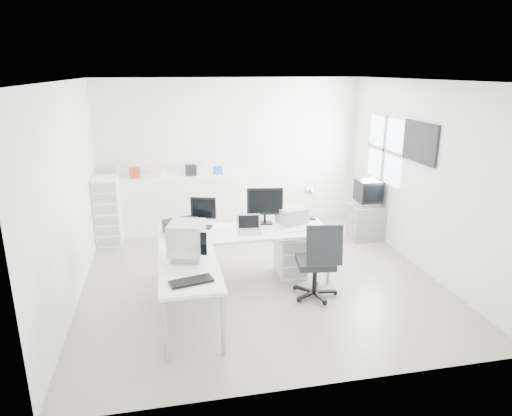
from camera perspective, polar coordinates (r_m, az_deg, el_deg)
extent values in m
cube|color=#AFAD9D|center=(6.83, 0.34, -8.54)|extent=(5.00, 5.00, 0.01)
cube|color=white|center=(6.17, 0.39, 15.66)|extent=(5.00, 5.00, 0.01)
cube|color=silver|center=(8.76, -3.05, 6.81)|extent=(5.00, 0.02, 2.80)
cube|color=silver|center=(6.34, -22.33, 1.62)|extent=(0.02, 5.00, 2.80)
cube|color=silver|center=(7.28, 20.03, 3.72)|extent=(0.02, 5.00, 2.80)
cube|color=white|center=(6.82, 4.34, -5.87)|extent=(0.40, 0.50, 0.60)
cube|color=black|center=(6.44, -9.08, -2.30)|extent=(0.58, 0.51, 0.18)
cube|color=white|center=(6.46, 4.48, -2.82)|extent=(0.45, 0.21, 0.02)
sphere|color=white|center=(6.58, 6.88, -2.32)|extent=(0.06, 0.06, 0.06)
cube|color=#A3A3A3|center=(6.79, 4.46, -0.92)|extent=(0.47, 0.43, 0.22)
cube|color=black|center=(4.99, -8.09, -9.06)|extent=(0.49, 0.29, 0.03)
cube|color=gray|center=(8.43, 13.59, -1.71)|extent=(0.57, 0.47, 0.62)
cube|color=white|center=(8.62, -9.30, 0.53)|extent=(2.14, 0.54, 1.07)
cube|color=#AF2C19|center=(8.48, -14.92, 4.27)|extent=(0.20, 0.18, 0.18)
cube|color=white|center=(8.47, -11.53, 4.31)|extent=(0.13, 0.11, 0.13)
cube|color=black|center=(8.47, -8.15, 4.71)|extent=(0.20, 0.19, 0.19)
cube|color=#1950AF|center=(8.52, -4.78, 4.73)|extent=(0.17, 0.15, 0.14)
cylinder|color=white|center=(8.53, -16.93, 4.34)|extent=(0.07, 0.07, 0.22)
cube|color=white|center=(8.28, -18.04, -0.33)|extent=(0.42, 0.50, 1.19)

